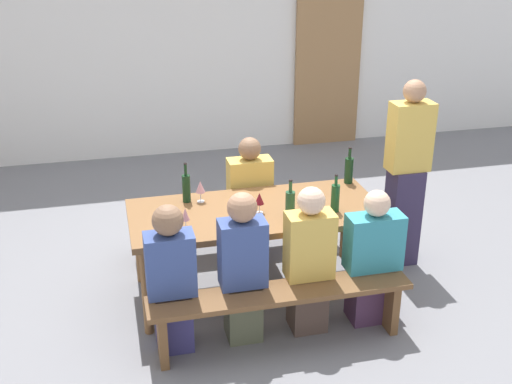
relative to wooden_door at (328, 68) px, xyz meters
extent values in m
plane|color=slate|center=(-1.85, -3.55, -1.05)|extent=(24.00, 24.00, 0.00)
cube|color=white|center=(-1.85, 0.14, 0.55)|extent=(14.00, 0.20, 3.20)
cube|color=#9E7247|center=(0.00, 0.00, 0.00)|extent=(0.90, 0.06, 2.10)
cube|color=brown|center=(-1.85, -3.55, -0.33)|extent=(2.01, 0.89, 0.05)
cylinder|color=brown|center=(-2.78, -3.94, -0.70)|extent=(0.07, 0.07, 0.70)
cylinder|color=brown|center=(-0.93, -3.94, -0.70)|extent=(0.07, 0.07, 0.70)
cylinder|color=brown|center=(-2.78, -3.16, -0.70)|extent=(0.07, 0.07, 0.70)
cylinder|color=brown|center=(-0.93, -3.16, -0.70)|extent=(0.07, 0.07, 0.70)
cube|color=brown|center=(-1.85, -4.30, -0.62)|extent=(1.91, 0.30, 0.04)
cube|color=brown|center=(-2.71, -4.30, -0.84)|extent=(0.06, 0.24, 0.41)
cube|color=brown|center=(-1.00, -4.30, -0.84)|extent=(0.06, 0.24, 0.41)
cube|color=brown|center=(-1.85, -2.80, -0.62)|extent=(1.91, 0.30, 0.04)
cube|color=brown|center=(-2.71, -2.80, -0.84)|extent=(0.06, 0.24, 0.41)
cube|color=brown|center=(-1.00, -2.80, -0.84)|extent=(0.06, 0.24, 0.41)
cylinder|color=#143319|center=(-2.37, -3.27, -0.19)|extent=(0.07, 0.07, 0.23)
cylinder|color=#143319|center=(-2.37, -3.27, -0.02)|extent=(0.02, 0.02, 0.10)
cylinder|color=black|center=(-2.37, -3.27, 0.03)|extent=(0.03, 0.03, 0.01)
cylinder|color=#194723|center=(-1.26, -3.73, -0.19)|extent=(0.07, 0.07, 0.22)
cylinder|color=#194723|center=(-1.26, -3.73, -0.04)|extent=(0.02, 0.02, 0.08)
cylinder|color=black|center=(-1.26, -3.73, 0.00)|extent=(0.03, 0.03, 0.01)
cylinder|color=#143319|center=(-0.93, -3.20, -0.19)|extent=(0.08, 0.08, 0.23)
cylinder|color=#143319|center=(-0.93, -3.20, -0.03)|extent=(0.03, 0.03, 0.09)
cylinder|color=black|center=(-0.93, -3.20, 0.02)|extent=(0.03, 0.03, 0.01)
cylinder|color=#234C2D|center=(-1.63, -3.75, -0.19)|extent=(0.07, 0.07, 0.21)
cylinder|color=#234C2D|center=(-1.63, -3.75, -0.04)|extent=(0.03, 0.03, 0.09)
cylinder|color=black|center=(-1.63, -3.75, 0.01)|extent=(0.03, 0.03, 0.01)
cylinder|color=silver|center=(-2.44, -3.76, -0.30)|extent=(0.06, 0.06, 0.01)
cylinder|color=silver|center=(-2.44, -3.76, -0.26)|extent=(0.01, 0.01, 0.07)
cone|color=#D18C93|center=(-2.44, -3.76, -0.18)|extent=(0.06, 0.06, 0.10)
cylinder|color=silver|center=(-1.84, -3.62, -0.30)|extent=(0.06, 0.06, 0.01)
cylinder|color=silver|center=(-1.84, -3.62, -0.26)|extent=(0.01, 0.01, 0.07)
cone|color=maroon|center=(-1.84, -3.62, -0.17)|extent=(0.07, 0.07, 0.09)
cylinder|color=silver|center=(-2.26, -3.30, -0.30)|extent=(0.06, 0.06, 0.01)
cylinder|color=silver|center=(-2.26, -3.30, -0.25)|extent=(0.01, 0.01, 0.08)
cone|color=#D18C93|center=(-2.26, -3.30, -0.17)|extent=(0.08, 0.08, 0.10)
cube|color=navy|center=(-2.61, -4.15, -0.83)|extent=(0.26, 0.24, 0.45)
cube|color=#384C8C|center=(-2.61, -4.15, -0.37)|extent=(0.34, 0.20, 0.46)
sphere|color=#846047|center=(-2.61, -4.15, -0.03)|extent=(0.22, 0.22, 0.22)
cube|color=#53563F|center=(-2.10, -4.15, -0.83)|extent=(0.25, 0.24, 0.45)
cube|color=#384C8C|center=(-2.10, -4.15, -0.35)|extent=(0.33, 0.20, 0.50)
sphere|color=#A87A5B|center=(-2.10, -4.15, 0.01)|extent=(0.21, 0.21, 0.21)
cube|color=#4F3C33|center=(-1.60, -4.15, -0.83)|extent=(0.26, 0.24, 0.45)
cube|color=gold|center=(-1.60, -4.15, -0.35)|extent=(0.35, 0.20, 0.50)
sphere|color=beige|center=(-1.60, -4.15, 0.01)|extent=(0.20, 0.20, 0.20)
cube|color=#4A2D49|center=(-1.09, -4.15, -0.83)|extent=(0.31, 0.24, 0.45)
cube|color=teal|center=(-1.09, -4.15, -0.38)|extent=(0.42, 0.20, 0.43)
sphere|color=beige|center=(-1.09, -4.15, -0.07)|extent=(0.20, 0.20, 0.20)
cube|color=navy|center=(-1.76, -2.95, -0.83)|extent=(0.29, 0.24, 0.45)
cube|color=gold|center=(-1.76, -2.95, -0.35)|extent=(0.39, 0.20, 0.50)
sphere|color=#846047|center=(-1.76, -2.95, 0.00)|extent=(0.20, 0.20, 0.20)
cube|color=#342A4A|center=(-0.47, -3.36, -0.60)|extent=(0.27, 0.24, 0.89)
cube|color=gold|center=(-0.47, -3.36, 0.14)|extent=(0.36, 0.20, 0.59)
sphere|color=#A87A5B|center=(-0.47, -3.36, 0.53)|extent=(0.19, 0.19, 0.19)
camera|label=1|loc=(-2.94, -8.02, 1.82)|focal=44.62mm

